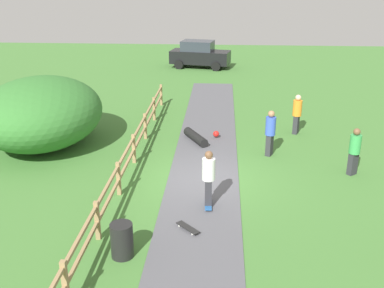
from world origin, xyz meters
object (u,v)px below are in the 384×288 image
at_px(skater_fallen, 197,137).
at_px(trash_bin, 122,240).
at_px(bystander_blue, 270,131).
at_px(parked_car_black, 200,54).
at_px(bystander_green, 355,149).
at_px(skater_riding, 209,176).
at_px(bush_large, 41,113).
at_px(skateboard_loose, 188,228).
at_px(bystander_orange, 297,112).

bearing_deg(skater_fallen, trash_bin, -99.50).
relative_size(bystander_blue, parked_car_black, 0.40).
distance_m(bystander_green, parked_car_black, 19.29).
distance_m(trash_bin, bystander_blue, 8.13).
bearing_deg(bystander_green, skater_riding, -151.44).
bearing_deg(bush_large, bystander_green, -10.04).
relative_size(trash_bin, bystander_green, 0.53).
relative_size(bystander_blue, bystander_green, 1.06).
height_order(skater_riding, skateboard_loose, skater_riding).
bearing_deg(bystander_green, bystander_blue, 149.85).
bearing_deg(skater_riding, parked_car_black, 93.67).
relative_size(skater_fallen, bystander_orange, 0.95).
bearing_deg(parked_car_black, trash_bin, -91.67).
xyz_separation_m(skater_riding, bystander_green, (4.90, 2.67, -0.08)).
distance_m(skater_fallen, bystander_blue, 3.23).
bearing_deg(skater_riding, bush_large, 145.13).
bearing_deg(parked_car_black, skateboard_loose, -87.85).
distance_m(bush_large, parked_car_black, 17.08).
bearing_deg(bystander_green, bystander_orange, 107.78).
bearing_deg(skateboard_loose, trash_bin, -139.61).
height_order(bush_large, bystander_green, bush_large).
relative_size(skateboard_loose, bystander_blue, 0.40).
distance_m(bystander_orange, bystander_blue, 2.94).
bearing_deg(trash_bin, bush_large, 122.68).
relative_size(trash_bin, parked_car_black, 0.20).
height_order(trash_bin, skater_fallen, trash_bin).
bearing_deg(bystander_blue, bystander_orange, 62.14).
distance_m(skater_riding, skateboard_loose, 1.75).
xyz_separation_m(skateboard_loose, bystander_orange, (4.07, 8.23, 0.87)).
xyz_separation_m(skateboard_loose, parked_car_black, (-0.84, 22.31, 0.87)).
xyz_separation_m(bush_large, skater_riding, (6.79, -4.73, -0.37)).
relative_size(bystander_orange, bystander_blue, 0.97).
xyz_separation_m(bystander_orange, bystander_blue, (-1.37, -2.60, 0.03)).
distance_m(bush_large, bystander_orange, 10.57).
distance_m(skater_riding, bystander_blue, 4.77).
bearing_deg(skateboard_loose, bush_large, 135.73).
xyz_separation_m(bystander_orange, bystander_green, (1.34, -4.17, -0.03)).
bearing_deg(parked_car_black, bystander_blue, -78.05).
height_order(bystander_green, parked_car_black, parked_car_black).
bearing_deg(bush_large, skater_fallen, 7.77).
relative_size(skateboard_loose, parked_car_black, 0.16).
relative_size(bush_large, bystander_green, 3.37).
bearing_deg(skater_fallen, skater_riding, -83.37).
distance_m(trash_bin, skater_riding, 3.42).
relative_size(bush_large, skater_riding, 3.20).
distance_m(skater_fallen, bystander_orange, 4.46).
height_order(bush_large, skater_fallen, bush_large).
bearing_deg(bush_large, bystander_blue, -3.15).
height_order(skater_riding, bystander_green, skater_riding).
relative_size(bystander_orange, bystander_green, 1.03).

